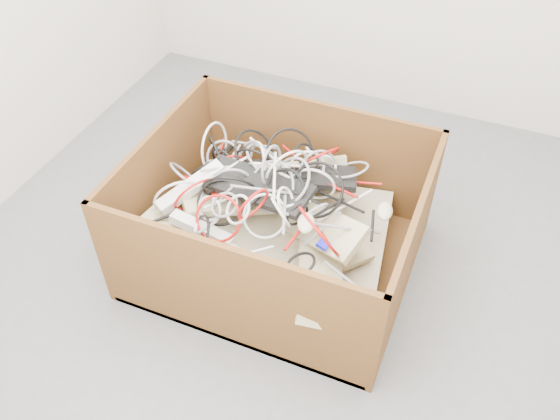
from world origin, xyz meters
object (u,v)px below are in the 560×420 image
at_px(cardboard_box, 275,237).
at_px(power_strip_right, 202,229).
at_px(vga_plug, 323,244).
at_px(power_strip_left, 191,187).

bearing_deg(cardboard_box, power_strip_right, -136.05).
xyz_separation_m(power_strip_right, vga_plug, (0.50, 0.08, 0.03)).
bearing_deg(power_strip_left, power_strip_right, -109.06).
xyz_separation_m(power_strip_left, power_strip_right, (0.13, -0.16, -0.06)).
xyz_separation_m(cardboard_box, power_strip_right, (-0.23, -0.22, 0.17)).
height_order(cardboard_box, power_strip_left, cardboard_box).
height_order(power_strip_right, vga_plug, power_strip_right).
distance_m(power_strip_left, power_strip_right, 0.21).
xyz_separation_m(cardboard_box, power_strip_left, (-0.36, -0.07, 0.23)).
relative_size(cardboard_box, power_strip_right, 4.20).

